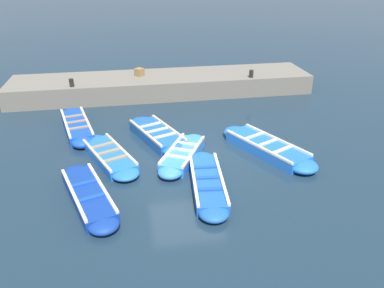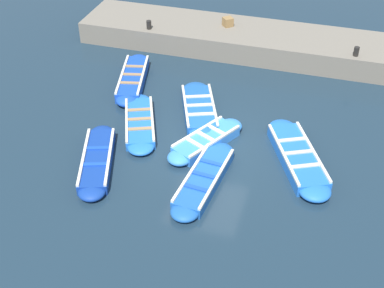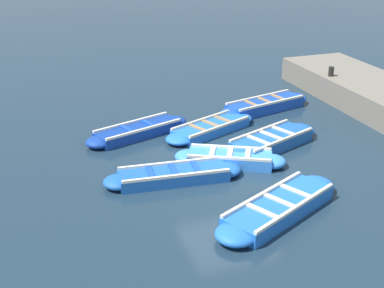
{
  "view_description": "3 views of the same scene",
  "coord_description": "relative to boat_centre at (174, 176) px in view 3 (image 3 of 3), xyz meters",
  "views": [
    {
      "loc": [
        -10.67,
        1.67,
        5.93
      ],
      "look_at": [
        0.59,
        -0.32,
        0.27
      ],
      "focal_mm": 35.0,
      "sensor_mm": 36.0,
      "label": 1
    },
    {
      "loc": [
        -13.06,
        -3.38,
        10.24
      ],
      "look_at": [
        -0.24,
        0.45,
        0.18
      ],
      "focal_mm": 50.0,
      "sensor_mm": 36.0,
      "label": 2
    },
    {
      "loc": [
        -5.51,
        -12.27,
        6.45
      ],
      "look_at": [
        -0.87,
        0.6,
        0.54
      ],
      "focal_mm": 50.0,
      "sensor_mm": 36.0,
      "label": 3
    }
  ],
  "objects": [
    {
      "name": "boat_broadside",
      "position": [
        1.79,
        0.43,
        0.01
      ],
      "size": [
        3.11,
        2.13,
        0.39
      ],
      "color": "#3884E0",
      "rests_on": "ground"
    },
    {
      "name": "boat_outer_left",
      "position": [
        -0.09,
        3.32,
        0.0
      ],
      "size": [
        3.66,
        1.88,
        0.39
      ],
      "color": "navy",
      "rests_on": "ground"
    },
    {
      "name": "boat_outer_right",
      "position": [
        1.78,
        -2.45,
        0.02
      ],
      "size": [
        4.02,
        2.6,
        0.42
      ],
      "color": "blue",
      "rests_on": "ground"
    },
    {
      "name": "boat_centre",
      "position": [
        0.0,
        0.0,
        0.0
      ],
      "size": [
        3.74,
        1.15,
        0.37
      ],
      "color": "#1E59AD",
      "rests_on": "ground"
    },
    {
      "name": "bollard_mid_north",
      "position": [
        7.62,
        4.47,
        0.91
      ],
      "size": [
        0.2,
        0.2,
        0.35
      ],
      "primitive_type": "cylinder",
      "color": "black",
      "rests_on": "quay_wall"
    },
    {
      "name": "boat_far_corner",
      "position": [
        3.45,
        1.13,
        0.02
      ],
      "size": [
        3.72,
        2.21,
        0.42
      ],
      "color": "#1E59AD",
      "rests_on": "ground"
    },
    {
      "name": "ground_plane",
      "position": [
        1.73,
        0.36,
        -0.16
      ],
      "size": [
        120.0,
        120.0,
        0.0
      ],
      "primitive_type": "plane",
      "color": "#1C303F"
    },
    {
      "name": "boat_inner_gap",
      "position": [
        4.73,
        4.09,
        0.03
      ],
      "size": [
        3.82,
        1.63,
        0.44
      ],
      "color": "#1947B7",
      "rests_on": "ground"
    },
    {
      "name": "boat_bow_out",
      "position": [
        2.17,
        2.83,
        -0.01
      ],
      "size": [
        3.58,
        2.13,
        0.35
      ],
      "color": "blue",
      "rests_on": "ground"
    }
  ]
}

